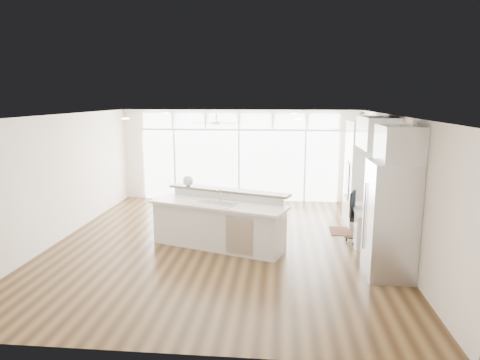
# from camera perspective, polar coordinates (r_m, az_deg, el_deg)

# --- Properties ---
(floor) EXTENTS (7.00, 8.00, 0.02)m
(floor) POSITION_cam_1_polar(r_m,az_deg,el_deg) (9.19, -2.55, -8.52)
(floor) COLOR #3B2612
(floor) RESTS_ON ground
(ceiling) EXTENTS (7.00, 8.00, 0.02)m
(ceiling) POSITION_cam_1_polar(r_m,az_deg,el_deg) (8.67, -2.70, 8.63)
(ceiling) COLOR white
(ceiling) RESTS_ON wall_back
(wall_back) EXTENTS (7.00, 0.04, 2.70)m
(wall_back) POSITION_cam_1_polar(r_m,az_deg,el_deg) (12.75, -0.10, 3.28)
(wall_back) COLOR white
(wall_back) RESTS_ON floor
(wall_front) EXTENTS (7.00, 0.04, 2.70)m
(wall_front) POSITION_cam_1_polar(r_m,az_deg,el_deg) (5.03, -9.09, -8.92)
(wall_front) COLOR white
(wall_front) RESTS_ON floor
(wall_left) EXTENTS (0.04, 8.00, 2.70)m
(wall_left) POSITION_cam_1_polar(r_m,az_deg,el_deg) (9.94, -23.03, 0.22)
(wall_left) COLOR white
(wall_left) RESTS_ON floor
(wall_right) EXTENTS (0.04, 8.00, 2.70)m
(wall_right) POSITION_cam_1_polar(r_m,az_deg,el_deg) (9.03, 19.94, -0.56)
(wall_right) COLOR white
(wall_right) RESTS_ON floor
(glass_wall) EXTENTS (5.80, 0.06, 2.08)m
(glass_wall) POSITION_cam_1_polar(r_m,az_deg,el_deg) (12.73, -0.13, 1.91)
(glass_wall) COLOR white
(glass_wall) RESTS_ON wall_back
(transom_row) EXTENTS (5.90, 0.06, 0.40)m
(transom_row) POSITION_cam_1_polar(r_m,az_deg,el_deg) (12.59, -0.13, 7.89)
(transom_row) COLOR white
(transom_row) RESTS_ON wall_back
(desk_window) EXTENTS (0.04, 0.85, 0.85)m
(desk_window) POSITION_cam_1_polar(r_m,az_deg,el_deg) (9.27, 19.33, 1.02)
(desk_window) COLOR white
(desk_window) RESTS_ON wall_right
(ceiling_fan) EXTENTS (1.16, 1.16, 0.32)m
(ceiling_fan) POSITION_cam_1_polar(r_m,az_deg,el_deg) (11.52, -3.19, 8.09)
(ceiling_fan) COLOR white
(ceiling_fan) RESTS_ON ceiling
(recessed_lights) EXTENTS (3.40, 3.00, 0.02)m
(recessed_lights) POSITION_cam_1_polar(r_m,az_deg,el_deg) (8.87, -2.51, 8.55)
(recessed_lights) COLOR beige
(recessed_lights) RESTS_ON ceiling
(oven_cabinet) EXTENTS (0.64, 1.20, 2.50)m
(oven_cabinet) POSITION_cam_1_polar(r_m,az_deg,el_deg) (10.71, 15.85, 0.85)
(oven_cabinet) COLOR silver
(oven_cabinet) RESTS_ON floor
(desk_nook) EXTENTS (0.72, 1.30, 0.76)m
(desk_nook) POSITION_cam_1_polar(r_m,az_deg,el_deg) (9.46, 16.93, -5.93)
(desk_nook) COLOR silver
(desk_nook) RESTS_ON floor
(upper_cabinets) EXTENTS (0.64, 1.30, 0.64)m
(upper_cabinets) POSITION_cam_1_polar(r_m,az_deg,el_deg) (9.11, 17.87, 6.02)
(upper_cabinets) COLOR silver
(upper_cabinets) RESTS_ON wall_right
(refrigerator) EXTENTS (0.76, 0.90, 2.00)m
(refrigerator) POSITION_cam_1_polar(r_m,az_deg,el_deg) (7.74, 19.41, -5.04)
(refrigerator) COLOR #BABABF
(refrigerator) RESTS_ON floor
(fridge_cabinet) EXTENTS (0.64, 0.90, 0.60)m
(fridge_cabinet) POSITION_cam_1_polar(r_m,az_deg,el_deg) (7.52, 20.48, 4.54)
(fridge_cabinet) COLOR silver
(fridge_cabinet) RESTS_ON wall_right
(framed_photos) EXTENTS (0.06, 0.22, 0.80)m
(framed_photos) POSITION_cam_1_polar(r_m,az_deg,el_deg) (9.89, 18.44, 0.78)
(framed_photos) COLOR black
(framed_photos) RESTS_ON wall_right
(kitchen_island) EXTENTS (3.05, 1.96, 1.13)m
(kitchen_island) POSITION_cam_1_polar(r_m,az_deg,el_deg) (8.82, -2.94, -5.41)
(kitchen_island) COLOR silver
(kitchen_island) RESTS_ON floor
(rug) EXTENTS (0.98, 0.71, 0.01)m
(rug) POSITION_cam_1_polar(r_m,az_deg,el_deg) (10.27, 14.64, -6.66)
(rug) COLOR #351911
(rug) RESTS_ON floor
(office_chair) EXTENTS (0.71, 0.69, 1.09)m
(office_chair) POSITION_cam_1_polar(r_m,az_deg,el_deg) (9.40, 15.95, -4.92)
(office_chair) COLOR black
(office_chair) RESTS_ON floor
(fishbowl) EXTENTS (0.29, 0.29, 0.23)m
(fishbowl) POSITION_cam_1_polar(r_m,az_deg,el_deg) (9.46, -6.95, -0.09)
(fishbowl) COLOR silver
(fishbowl) RESTS_ON kitchen_island
(monitor) EXTENTS (0.15, 0.52, 0.43)m
(monitor) POSITION_cam_1_polar(r_m,az_deg,el_deg) (9.29, 16.65, -2.43)
(monitor) COLOR black
(monitor) RESTS_ON desk_nook
(keyboard) EXTENTS (0.15, 0.29, 0.01)m
(keyboard) POSITION_cam_1_polar(r_m,az_deg,el_deg) (9.31, 15.55, -3.65)
(keyboard) COLOR silver
(keyboard) RESTS_ON desk_nook
(potted_plant) EXTENTS (0.25, 0.28, 0.22)m
(potted_plant) POSITION_cam_1_polar(r_m,az_deg,el_deg) (10.56, 16.23, 8.12)
(potted_plant) COLOR #2B5424
(potted_plant) RESTS_ON oven_cabinet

